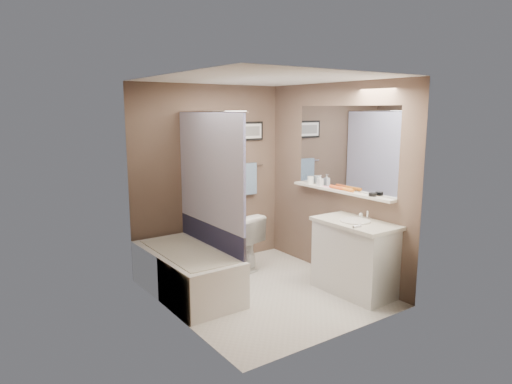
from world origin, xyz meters
TOP-DOWN VIEW (x-y plane):
  - ground at (0.00, 0.00)m, footprint 2.50×2.50m
  - ceiling at (0.00, 0.00)m, footprint 2.20×2.50m
  - wall_back at (0.00, 1.23)m, footprint 2.20×0.04m
  - wall_front at (0.00, -1.23)m, footprint 2.20×0.04m
  - wall_left at (-1.08, 0.00)m, footprint 0.04×2.50m
  - wall_right at (1.08, 0.00)m, footprint 0.04×2.50m
  - tile_surround at (-1.09, 0.50)m, footprint 0.02×1.55m
  - curtain_rod at (-0.40, 0.50)m, footprint 0.02×1.55m
  - curtain_upper at (-0.40, 0.50)m, footprint 0.03×1.45m
  - curtain_lower at (-0.40, 0.50)m, footprint 0.03×1.45m
  - mirror at (1.09, -0.15)m, footprint 0.02×1.60m
  - shelf at (1.04, -0.15)m, footprint 0.12×1.60m
  - towel_bar at (0.55, 1.22)m, footprint 0.60×0.02m
  - towel at (0.55, 1.20)m, footprint 0.34×0.05m
  - art_frame at (0.55, 1.23)m, footprint 0.62×0.02m
  - art_mat at (0.55, 1.22)m, footprint 0.56×0.00m
  - art_image at (0.55, 1.22)m, footprint 0.50×0.00m
  - door at (0.55, -1.24)m, footprint 0.80×0.02m
  - door_handle at (0.22, -1.19)m, footprint 0.10×0.02m
  - bathtub at (-0.75, 0.45)m, footprint 0.73×1.52m
  - tub_rim at (-0.75, 0.45)m, footprint 0.56×1.36m
  - toilet at (0.16, 0.86)m, footprint 0.59×0.81m
  - vanity at (0.85, -0.60)m, footprint 0.54×0.92m
  - countertop at (0.84, -0.60)m, footprint 0.54×0.96m
  - sink_basin at (0.83, -0.60)m, footprint 0.34×0.34m
  - faucet_spout at (1.03, -0.60)m, footprint 0.02×0.02m
  - faucet_knob at (1.03, -0.50)m, footprint 0.05×0.05m
  - candle_bowl_near at (1.04, -0.66)m, footprint 0.09×0.09m
  - hair_brush_front at (1.04, -0.26)m, footprint 0.06×0.22m
  - hair_brush_back at (1.04, -0.09)m, footprint 0.04×0.22m
  - pink_comb at (1.04, 0.07)m, footprint 0.04×0.16m
  - glass_jar at (1.04, 0.39)m, footprint 0.08×0.08m
  - soap_bottle at (1.04, 0.20)m, footprint 0.07×0.07m

SIDE VIEW (x-z plane):
  - ground at x=0.00m, z-range 0.00..0.00m
  - bathtub at x=-0.75m, z-range 0.00..0.50m
  - toilet at x=0.16m, z-range 0.00..0.74m
  - vanity at x=0.85m, z-range 0.00..0.80m
  - tub_rim at x=-0.75m, z-range 0.49..0.51m
  - curtain_lower at x=-0.40m, z-range 0.40..0.76m
  - countertop at x=0.84m, z-range 0.80..0.84m
  - sink_basin at x=0.83m, z-range 0.84..0.86m
  - faucet_knob at x=1.03m, z-range 0.84..0.90m
  - faucet_spout at x=1.03m, z-range 0.84..0.94m
  - tile_surround at x=-1.09m, z-range 0.00..2.00m
  - door at x=0.55m, z-range 0.00..2.00m
  - door_handle at x=0.22m, z-range 0.99..1.01m
  - shelf at x=1.04m, z-range 1.09..1.11m
  - pink_comb at x=1.04m, z-range 1.11..1.12m
  - towel at x=0.55m, z-range 0.90..1.34m
  - candle_bowl_near at x=1.04m, z-range 1.11..1.16m
  - hair_brush_front at x=1.04m, z-range 1.12..1.16m
  - hair_brush_back at x=1.04m, z-range 1.12..1.16m
  - glass_jar at x=1.04m, z-range 1.11..1.22m
  - soap_bottle at x=1.04m, z-range 1.11..1.25m
  - wall_back at x=0.00m, z-range 0.00..2.40m
  - wall_front at x=0.00m, z-range 0.00..2.40m
  - wall_left at x=-1.08m, z-range 0.00..2.40m
  - wall_right at x=1.08m, z-range 0.00..2.40m
  - towel_bar at x=0.55m, z-range 1.29..1.31m
  - curtain_upper at x=-0.40m, z-range 0.76..2.04m
  - mirror at x=1.09m, z-range 1.12..2.12m
  - art_frame at x=0.55m, z-range 1.65..1.91m
  - art_mat at x=0.55m, z-range 1.68..1.88m
  - art_image at x=0.55m, z-range 1.72..1.84m
  - curtain_rod at x=-0.40m, z-range 2.04..2.06m
  - ceiling at x=0.00m, z-range 2.36..2.40m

